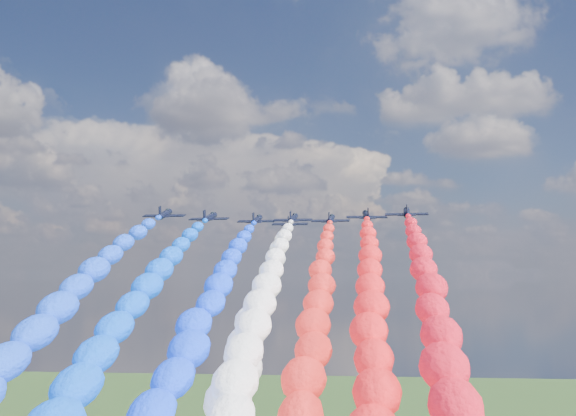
# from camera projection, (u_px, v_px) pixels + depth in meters

# --- Properties ---
(jet_0) EXTENTS (9.27, 12.51, 5.29)m
(jet_0) POSITION_uv_depth(u_px,v_px,m) (165.00, 214.00, 154.05)
(jet_0) COLOR black
(trail_0) EXTENTS (6.37, 97.99, 41.31)m
(trail_0) POSITION_uv_depth(u_px,v_px,m) (67.00, 313.00, 102.02)
(trail_0) COLOR blue
(jet_1) EXTENTS (9.77, 12.87, 5.29)m
(jet_1) POSITION_uv_depth(u_px,v_px,m) (210.00, 217.00, 162.57)
(jet_1) COLOR black
(trail_1) EXTENTS (6.37, 97.99, 41.31)m
(trail_1) POSITION_uv_depth(u_px,v_px,m) (140.00, 310.00, 110.54)
(trail_1) COLOR blue
(jet_2) EXTENTS (9.47, 12.65, 5.29)m
(jet_2) POSITION_uv_depth(u_px,v_px,m) (257.00, 220.00, 169.69)
(jet_2) COLOR black
(trail_2) EXTENTS (6.37, 97.99, 41.31)m
(trail_2) POSITION_uv_depth(u_px,v_px,m) (212.00, 308.00, 117.65)
(trail_2) COLOR #0F3BFF
(jet_3) EXTENTS (9.48, 12.66, 5.29)m
(jet_3) POSITION_uv_depth(u_px,v_px,m) (293.00, 218.00, 165.86)
(jet_3) COLOR black
(trail_3) EXTENTS (6.37, 97.99, 41.31)m
(trail_3) POSITION_uv_depth(u_px,v_px,m) (264.00, 309.00, 113.82)
(trail_3) COLOR white
(jet_4) EXTENTS (9.03, 12.34, 5.29)m
(jet_4) POSITION_uv_depth(u_px,v_px,m) (290.00, 223.00, 178.91)
(jet_4) COLOR black
(trail_4) EXTENTS (6.37, 97.99, 41.31)m
(trail_4) POSITION_uv_depth(u_px,v_px,m) (263.00, 306.00, 126.87)
(trail_4) COLOR white
(jet_5) EXTENTS (9.62, 12.76, 5.29)m
(jet_5) POSITION_uv_depth(u_px,v_px,m) (331.00, 219.00, 168.26)
(jet_5) COLOR black
(trail_5) EXTENTS (6.37, 97.99, 41.31)m
(trail_5) POSITION_uv_depth(u_px,v_px,m) (319.00, 309.00, 116.22)
(trail_5) COLOR red
(jet_6) EXTENTS (9.71, 12.83, 5.29)m
(jet_6) POSITION_uv_depth(u_px,v_px,m) (367.00, 215.00, 157.71)
(jet_6) COLOR black
(trail_6) EXTENTS (6.37, 97.99, 41.31)m
(trail_6) POSITION_uv_depth(u_px,v_px,m) (371.00, 312.00, 105.68)
(trail_6) COLOR red
(jet_7) EXTENTS (9.67, 12.80, 5.29)m
(jet_7) POSITION_uv_depth(u_px,v_px,m) (407.00, 213.00, 150.28)
(jet_7) COLOR black
(trail_7) EXTENTS (6.37, 97.99, 41.31)m
(trail_7) POSITION_uv_depth(u_px,v_px,m) (433.00, 315.00, 98.25)
(trail_7) COLOR red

